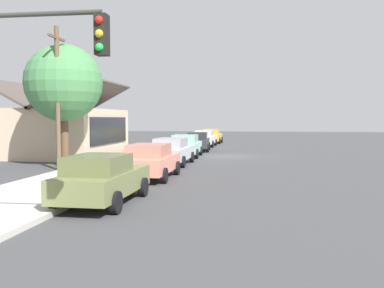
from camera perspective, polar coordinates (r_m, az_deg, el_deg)
ground_plane at (r=31.11m, az=4.60°, el=-1.62°), size 120.00×120.00×0.00m
sidewalk_curb at (r=31.95m, az=-5.48°, el=-1.35°), size 60.00×4.20×0.16m
car_olive at (r=13.87m, az=-11.85°, el=-4.53°), size 4.59×2.09×1.59m
car_coral at (r=19.38m, az=-5.48°, el=-2.24°), size 4.49×2.06×1.59m
car_silver at (r=25.08m, az=-2.67°, el=-0.94°), size 4.85×2.11×1.59m
car_seafoam at (r=30.29m, az=-0.83°, el=-0.20°), size 4.49×2.11×1.59m
car_charcoal at (r=35.81m, az=0.80°, el=0.36°), size 4.67×2.15×1.59m
car_ivory at (r=41.61m, az=1.73°, el=0.78°), size 4.75×2.06×1.59m
car_mustard at (r=47.22m, az=2.68°, el=1.09°), size 4.41×2.14×1.59m
storefront_building at (r=32.87m, az=-16.87°, el=1.74°), size 9.95×7.50×5.44m
shade_tree at (r=25.23m, az=-16.72°, el=7.74°), size 4.32×4.32×6.87m
traffic_light_main at (r=9.35m, az=-20.85°, el=7.96°), size 0.37×2.79×5.20m
utility_pole_wooden at (r=23.53m, az=-17.47°, el=6.20°), size 1.80×0.24×7.50m
fire_hydrant_red at (r=22.78m, az=-7.51°, el=-2.21°), size 0.22×0.22×0.71m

